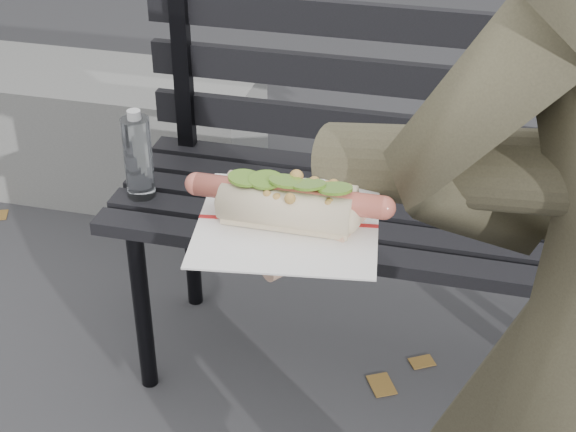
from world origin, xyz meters
name	(u,v)px	position (x,y,z in m)	size (l,w,h in m)	color
park_bench	(445,183)	(0.10, 1.00, 0.52)	(1.50, 0.44, 0.88)	black
concrete_block	(77,128)	(-1.14, 1.65, 0.20)	(1.20, 0.40, 0.40)	slate
held_hotdog	(476,184)	(0.17, 0.08, 1.04)	(0.62, 0.30, 0.20)	#413C2B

